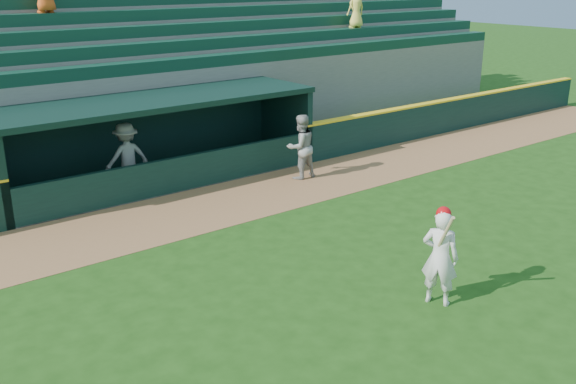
{
  "coord_description": "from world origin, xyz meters",
  "views": [
    {
      "loc": [
        -8.04,
        -8.78,
        5.81
      ],
      "look_at": [
        0.0,
        1.6,
        1.3
      ],
      "focal_mm": 40.0,
      "sensor_mm": 36.0,
      "label": 1
    }
  ],
  "objects": [
    {
      "name": "stands",
      "position": [
        -0.01,
        12.58,
        2.39
      ],
      "size": [
        34.5,
        6.25,
        7.42
      ],
      "color": "slate",
      "rests_on": "ground"
    },
    {
      "name": "wall_stripe_right",
      "position": [
        12.25,
        6.55,
        1.23
      ],
      "size": [
        15.5,
        0.32,
        0.06
      ],
      "primitive_type": "cube",
      "color": "yellow",
      "rests_on": "field_wall_right"
    },
    {
      "name": "field_wall_right",
      "position": [
        12.25,
        6.55,
        0.6
      ],
      "size": [
        15.5,
        0.3,
        1.2
      ],
      "primitive_type": "cube",
      "color": "black",
      "rests_on": "ground"
    },
    {
      "name": "dugout_player_front",
      "position": [
        3.41,
        5.39,
        0.96
      ],
      "size": [
        0.95,
        0.76,
        1.91
      ],
      "primitive_type": "imported",
      "rotation": [
        0.0,
        0.0,
        3.11
      ],
      "color": "gray",
      "rests_on": "ground"
    },
    {
      "name": "batter_at_plate",
      "position": [
        0.63,
        -2.09,
        0.95
      ],
      "size": [
        0.69,
        0.85,
        1.91
      ],
      "color": "silver",
      "rests_on": "ground"
    },
    {
      "name": "dugout_player_inside",
      "position": [
        -1.1,
        7.48,
        0.96
      ],
      "size": [
        1.26,
        0.75,
        1.93
      ],
      "primitive_type": "imported",
      "rotation": [
        0.0,
        0.0,
        3.11
      ],
      "color": "gray",
      "rests_on": "ground"
    },
    {
      "name": "warning_track",
      "position": [
        0.0,
        4.9,
        0.01
      ],
      "size": [
        40.0,
        3.0,
        0.01
      ],
      "primitive_type": "cube",
      "color": "#906039",
      "rests_on": "ground"
    },
    {
      "name": "ground",
      "position": [
        0.0,
        0.0,
        0.0
      ],
      "size": [
        120.0,
        120.0,
        0.0
      ],
      "primitive_type": "plane",
      "color": "#1C4210",
      "rests_on": "ground"
    },
    {
      "name": "dugout",
      "position": [
        0.0,
        8.0,
        1.36
      ],
      "size": [
        9.4,
        2.8,
        2.46
      ],
      "color": "slate",
      "rests_on": "ground"
    }
  ]
}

